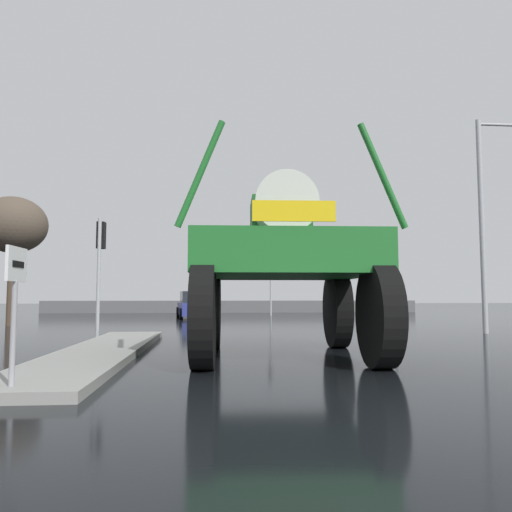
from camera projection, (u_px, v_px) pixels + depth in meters
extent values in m
plane|color=black|center=(246.00, 323.00, 22.93)|extent=(120.00, 120.00, 0.00)
cube|color=gray|center=(101.00, 352.00, 10.59)|extent=(1.59, 9.77, 0.15)
cylinder|color=#99999E|center=(13.00, 334.00, 6.19)|extent=(0.07, 0.07, 1.30)
cube|color=white|center=(16.00, 264.00, 6.28)|extent=(0.04, 0.60, 0.44)
cube|color=black|center=(18.00, 264.00, 6.28)|extent=(0.01, 0.36, 0.08)
cylinder|color=black|center=(212.00, 310.00, 12.15)|extent=(0.47, 1.87, 1.86)
cylinder|color=black|center=(337.00, 310.00, 12.30)|extent=(0.47, 1.87, 1.86)
cylinder|color=black|center=(203.00, 315.00, 8.62)|extent=(0.47, 1.87, 1.86)
cylinder|color=black|center=(379.00, 315.00, 8.77)|extent=(0.47, 1.87, 1.86)
cube|color=#1E6B28|center=(282.00, 258.00, 10.55)|extent=(3.77, 4.39, 0.80)
cube|color=#1A5B22|center=(280.00, 221.00, 11.06)|extent=(1.33, 1.43, 0.93)
cylinder|color=silver|center=(285.00, 206.00, 10.02)|extent=(1.28, 1.19, 1.24)
cylinder|color=#1E6B28|center=(200.00, 174.00, 8.68)|extent=(0.88, 0.16, 1.93)
cylinder|color=#1E6B28|center=(383.00, 176.00, 8.83)|extent=(0.89, 0.16, 1.92)
cube|color=yellow|center=(294.00, 211.00, 8.46)|extent=(1.43, 0.10, 0.36)
cube|color=navy|center=(195.00, 309.00, 28.17)|extent=(2.22, 4.29, 0.70)
cube|color=#23282D|center=(195.00, 297.00, 28.08)|extent=(1.82, 2.29, 0.64)
cylinder|color=black|center=(178.00, 312.00, 29.28)|extent=(0.26, 0.62, 0.60)
cylinder|color=black|center=(207.00, 312.00, 29.65)|extent=(0.26, 0.62, 0.60)
cylinder|color=black|center=(181.00, 314.00, 26.65)|extent=(0.26, 0.62, 0.60)
cylinder|color=black|center=(213.00, 314.00, 27.02)|extent=(0.26, 0.62, 0.60)
cylinder|color=#A8AAAF|center=(99.00, 277.00, 15.25)|extent=(0.11, 0.11, 3.68)
cube|color=black|center=(101.00, 235.00, 15.57)|extent=(0.24, 0.32, 0.84)
sphere|color=red|center=(103.00, 228.00, 15.78)|extent=(0.17, 0.17, 0.17)
sphere|color=#3C2403|center=(103.00, 236.00, 15.76)|extent=(0.17, 0.17, 0.17)
sphere|color=black|center=(102.00, 245.00, 15.74)|extent=(0.17, 0.17, 0.17)
cylinder|color=#A8AAAF|center=(396.00, 282.00, 16.06)|extent=(0.11, 0.11, 3.45)
cube|color=black|center=(393.00, 245.00, 16.37)|extent=(0.24, 0.32, 0.84)
sphere|color=red|center=(390.00, 238.00, 16.58)|extent=(0.17, 0.17, 0.17)
sphere|color=#3C2403|center=(390.00, 246.00, 16.55)|extent=(0.17, 0.17, 0.17)
sphere|color=black|center=(391.00, 254.00, 16.53)|extent=(0.17, 0.17, 0.17)
cylinder|color=#A8AAAF|center=(271.00, 283.00, 31.62)|extent=(0.11, 0.11, 4.20)
cube|color=black|center=(270.00, 258.00, 31.96)|extent=(0.24, 0.32, 0.84)
sphere|color=red|center=(270.00, 254.00, 32.17)|extent=(0.17, 0.17, 0.17)
sphere|color=#3C2403|center=(270.00, 259.00, 32.15)|extent=(0.17, 0.17, 0.17)
sphere|color=black|center=(270.00, 263.00, 32.13)|extent=(0.17, 0.17, 0.17)
cylinder|color=#A8AAAF|center=(482.00, 225.00, 17.02)|extent=(0.18, 0.18, 7.40)
cylinder|color=#A8AAAF|center=(505.00, 125.00, 17.38)|extent=(1.94, 0.10, 0.10)
cylinder|color=#473828|center=(10.00, 287.00, 21.02)|extent=(0.27, 0.27, 3.31)
ellipsoid|color=brown|center=(13.00, 225.00, 21.23)|extent=(2.84, 2.84, 2.41)
cube|color=#59595B|center=(233.00, 307.00, 37.18)|extent=(28.11, 0.24, 0.90)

